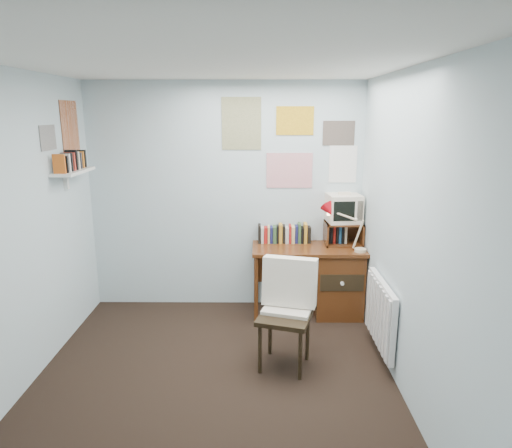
{
  "coord_description": "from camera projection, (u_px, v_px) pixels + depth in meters",
  "views": [
    {
      "loc": [
        0.37,
        -3.22,
        2.17
      ],
      "look_at": [
        0.34,
        0.96,
        1.14
      ],
      "focal_mm": 32.0,
      "sensor_mm": 36.0,
      "label": 1
    }
  ],
  "objects": [
    {
      "name": "right_wall",
      "position": [
        413.0,
        241.0,
        3.34
      ],
      "size": [
        0.02,
        3.5,
        2.5
      ],
      "primitive_type": "cube",
      "color": "#B1C4CA",
      "rests_on": "ground"
    },
    {
      "name": "wall_shelf",
      "position": [
        73.0,
        171.0,
        4.34
      ],
      "size": [
        0.2,
        0.62,
        0.24
      ],
      "primitive_type": "cube",
      "color": "white",
      "rests_on": "left_wall"
    },
    {
      "name": "crt_tv",
      "position": [
        344.0,
        207.0,
        4.92
      ],
      "size": [
        0.38,
        0.35,
        0.33
      ],
      "primitive_type": "cube",
      "rotation": [
        0.0,
        0.0,
        0.11
      ],
      "color": "beige",
      "rests_on": "tv_riser"
    },
    {
      "name": "tv_riser",
      "position": [
        343.0,
        233.0,
        4.97
      ],
      "size": [
        0.4,
        0.3,
        0.25
      ],
      "primitive_type": "cube",
      "color": "#562C13",
      "rests_on": "desk"
    },
    {
      "name": "radiator",
      "position": [
        381.0,
        314.0,
        4.07
      ],
      "size": [
        0.09,
        0.8,
        0.6
      ],
      "primitive_type": "cube",
      "color": "white",
      "rests_on": "right_wall"
    },
    {
      "name": "posters_left",
      "position": [
        59.0,
        131.0,
        4.25
      ],
      "size": [
        0.01,
        0.7,
        0.6
      ],
      "primitive_type": "cube",
      "color": "white",
      "rests_on": "left_wall"
    },
    {
      "name": "desk_chair",
      "position": [
        285.0,
        318.0,
        3.9
      ],
      "size": [
        0.58,
        0.56,
        0.92
      ],
      "primitive_type": "cube",
      "rotation": [
        0.0,
        0.0,
        -0.29
      ],
      "color": "black",
      "rests_on": "ground"
    },
    {
      "name": "left_wall",
      "position": [
        6.0,
        240.0,
        3.36
      ],
      "size": [
        0.02,
        3.5,
        2.5
      ],
      "primitive_type": "cube",
      "color": "#B1C4CA",
      "rests_on": "ground"
    },
    {
      "name": "ground",
      "position": [
        213.0,
        391.0,
        3.65
      ],
      "size": [
        3.5,
        3.5,
        0.0
      ],
      "primitive_type": "plane",
      "color": "black",
      "rests_on": "ground"
    },
    {
      "name": "desk",
      "position": [
        332.0,
        278.0,
        4.98
      ],
      "size": [
        1.2,
        0.55,
        0.76
      ],
      "color": "#562C13",
      "rests_on": "ground"
    },
    {
      "name": "desk_lamp",
      "position": [
        361.0,
        231.0,
        4.68
      ],
      "size": [
        0.32,
        0.28,
        0.44
      ],
      "primitive_type": "cube",
      "rotation": [
        0.0,
        0.0,
        0.05
      ],
      "color": "red",
      "rests_on": "desk"
    },
    {
      "name": "back_wall",
      "position": [
        226.0,
        197.0,
        5.05
      ],
      "size": [
        3.0,
        0.02,
        2.5
      ],
      "primitive_type": "cube",
      "color": "#B1C4CA",
      "rests_on": "ground"
    },
    {
      "name": "book_row",
      "position": [
        285.0,
        233.0,
        5.05
      ],
      "size": [
        0.6,
        0.14,
        0.22
      ],
      "primitive_type": "cube",
      "color": "#562C13",
      "rests_on": "desk"
    },
    {
      "name": "posters_back",
      "position": [
        290.0,
        143.0,
        4.89
      ],
      "size": [
        1.2,
        0.01,
        0.9
      ],
      "primitive_type": "cube",
      "color": "white",
      "rests_on": "back_wall"
    },
    {
      "name": "ceiling",
      "position": [
        204.0,
        61.0,
        3.05
      ],
      "size": [
        3.0,
        3.5,
        0.02
      ],
      "primitive_type": "cube",
      "color": "white",
      "rests_on": "back_wall"
    }
  ]
}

